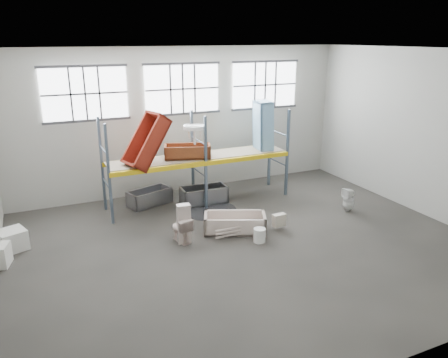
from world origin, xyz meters
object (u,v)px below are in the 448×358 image
rust_tub_flat (187,151)px  bucket (260,235)px  toilet_white (348,200)px  blue_tub_upright (263,126)px  cistern_tall (184,224)px  steel_tub_left (150,197)px  toilet_beige (181,229)px  steel_tub_right (204,195)px  bathtub_beige (235,223)px

rust_tub_flat → bucket: 3.86m
toilet_white → blue_tub_upright: (-1.66, 2.68, 2.02)m
bucket → cistern_tall: bearing=156.8°
bucket → steel_tub_left: bearing=116.6°
toilet_beige → bucket: size_ratio=1.86×
cistern_tall → steel_tub_right: 3.02m
cistern_tall → blue_tub_upright: 5.02m
cistern_tall → steel_tub_right: (1.59, 2.55, -0.27)m
toilet_beige → steel_tub_left: bearing=-101.3°
cistern_tall → blue_tub_upright: (3.83, 2.66, 1.85)m
bathtub_beige → toilet_white: bearing=22.0°
toilet_white → steel_tub_left: 6.42m
bucket → bathtub_beige: bearing=110.1°
toilet_beige → cistern_tall: (0.05, -0.09, 0.19)m
cistern_tall → steel_tub_right: size_ratio=0.72×
bathtub_beige → steel_tub_right: bearing=112.4°
toilet_beige → steel_tub_right: toilet_beige is taller
toilet_beige → bucket: toilet_beige is taller
toilet_beige → steel_tub_right: (1.64, 2.46, -0.08)m
steel_tub_left → toilet_white: bearing=-29.4°
steel_tub_left → blue_tub_upright: blue_tub_upright is taller
bathtub_beige → rust_tub_flat: bearing=124.1°
steel_tub_left → toilet_beige: bearing=-89.0°
toilet_beige → bucket: 2.13m
cistern_tall → bucket: 2.06m
steel_tub_left → bucket: 4.40m
bucket → rust_tub_flat: bearing=103.2°
bathtub_beige → blue_tub_upright: 4.06m
toilet_white → toilet_beige: bearing=-94.9°
bathtub_beige → steel_tub_left: 3.48m
blue_tub_upright → bucket: size_ratio=4.41×
bathtub_beige → blue_tub_upright: blue_tub_upright is taller
rust_tub_flat → bucket: bearing=-76.8°
blue_tub_upright → steel_tub_left: bearing=173.1°
bathtub_beige → toilet_white: (3.94, -0.09, 0.13)m
cistern_tall → steel_tub_left: bearing=99.6°
blue_tub_upright → toilet_beige: bearing=-146.6°
toilet_beige → toilet_white: 5.55m
rust_tub_flat → toilet_beige: bearing=-114.1°
toilet_beige → cistern_tall: bearing=106.8°
bathtub_beige → rust_tub_flat: rust_tub_flat is taller
bathtub_beige → bucket: 0.94m
toilet_white → steel_tub_left: size_ratio=0.54×
blue_tub_upright → rust_tub_flat: bearing=-178.8°
cistern_tall → bucket: cistern_tall is taller
bathtub_beige → toilet_beige: size_ratio=2.43×
toilet_white → bathtub_beige: bearing=-95.1°
toilet_beige → blue_tub_upright: bearing=-158.8°
steel_tub_right → blue_tub_upright: size_ratio=0.89×
rust_tub_flat → bucket: rust_tub_flat is taller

